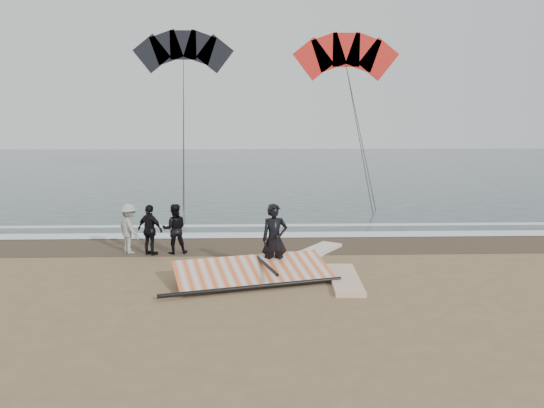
{
  "coord_description": "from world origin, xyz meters",
  "views": [
    {
      "loc": [
        -1.37,
        -12.41,
        4.08
      ],
      "look_at": [
        -0.85,
        3.0,
        1.6
      ],
      "focal_mm": 35.0,
      "sensor_mm": 36.0,
      "label": 1
    }
  ],
  "objects": [
    {
      "name": "trio_cluster",
      "position": [
        -4.58,
        3.49,
        0.77
      ],
      "size": [
        2.35,
        1.26,
        1.55
      ],
      "color": "black",
      "rests_on": "ground"
    },
    {
      "name": "foam_far",
      "position": [
        0.0,
        7.6,
        0.03
      ],
      "size": [
        120.0,
        0.45,
        0.01
      ],
      "primitive_type": "cube",
      "color": "white",
      "rests_on": "sea"
    },
    {
      "name": "wet_sand",
      "position": [
        0.0,
        4.5,
        0.01
      ],
      "size": [
        120.0,
        2.8,
        0.01
      ],
      "primitive_type": "cube",
      "color": "#4C3D2B",
      "rests_on": "ground"
    },
    {
      "name": "foam_near",
      "position": [
        0.0,
        5.9,
        0.03
      ],
      "size": [
        120.0,
        0.9,
        0.01
      ],
      "primitive_type": "cube",
      "color": "white",
      "rests_on": "sea"
    },
    {
      "name": "board_white",
      "position": [
        0.92,
        0.52,
        0.05
      ],
      "size": [
        0.84,
        2.59,
        0.1
      ],
      "primitive_type": "cube",
      "rotation": [
        0.0,
        0.0,
        -0.05
      ],
      "color": "white",
      "rests_on": "ground"
    },
    {
      "name": "kite_red",
      "position": [
        4.23,
        20.53,
        7.66
      ],
      "size": [
        7.16,
        5.5,
        13.05
      ],
      "color": "red",
      "rests_on": "ground"
    },
    {
      "name": "board_cream",
      "position": [
        0.45,
        3.3,
        0.05
      ],
      "size": [
        2.01,
        2.5,
        0.11
      ],
      "primitive_type": "cube",
      "rotation": [
        0.0,
        0.0,
        -0.6
      ],
      "color": "white",
      "rests_on": "ground"
    },
    {
      "name": "kite_dark",
      "position": [
        -6.34,
        26.4,
        8.61
      ],
      "size": [
        8.05,
        7.83,
        17.65
      ],
      "color": "black",
      "rests_on": "ground"
    },
    {
      "name": "sail_rig",
      "position": [
        -1.46,
        0.7,
        0.2
      ],
      "size": [
        4.4,
        2.7,
        0.51
      ],
      "color": "black",
      "rests_on": "ground"
    },
    {
      "name": "man_main",
      "position": [
        -0.84,
        1.2,
        0.95
      ],
      "size": [
        0.76,
        0.57,
        1.89
      ],
      "primitive_type": "imported",
      "rotation": [
        0.0,
        0.0,
        0.17
      ],
      "color": "black",
      "rests_on": "ground"
    },
    {
      "name": "sea",
      "position": [
        0.0,
        33.0,
        0.01
      ],
      "size": [
        120.0,
        54.0,
        0.02
      ],
      "primitive_type": "cube",
      "color": "#233838",
      "rests_on": "ground"
    },
    {
      "name": "ground",
      "position": [
        0.0,
        0.0,
        0.0
      ],
      "size": [
        120.0,
        120.0,
        0.0
      ],
      "primitive_type": "plane",
      "color": "#8C704C",
      "rests_on": "ground"
    }
  ]
}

